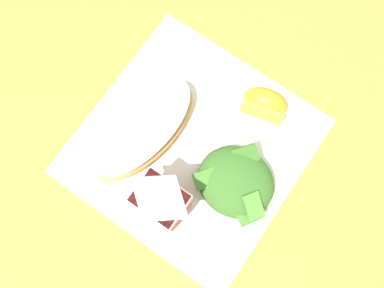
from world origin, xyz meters
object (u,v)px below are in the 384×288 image
object	(u,v)px
white_plate	(192,147)
cheesy_pizza_bread	(143,129)
milk_carton	(161,201)
green_salad_pile	(236,182)
orange_wedge_front	(265,103)

from	to	relation	value
white_plate	cheesy_pizza_bread	distance (m)	0.07
white_plate	milk_carton	distance (m)	0.11
green_salad_pile	milk_carton	xyz separation A→B (m)	(0.06, 0.07, 0.04)
green_salad_pile	milk_carton	size ratio (longest dim) A/B	0.94
cheesy_pizza_bread	white_plate	bearing A→B (deg)	-160.74
cheesy_pizza_bread	green_salad_pile	bearing A→B (deg)	-175.48
cheesy_pizza_bread	orange_wedge_front	bearing A→B (deg)	-132.79
cheesy_pizza_bread	orange_wedge_front	size ratio (longest dim) A/B	2.68
green_salad_pile	milk_carton	world-z (taller)	milk_carton
cheesy_pizza_bread	green_salad_pile	world-z (taller)	green_salad_pile
white_plate	cheesy_pizza_bread	xyz separation A→B (m)	(0.06, 0.02, 0.03)
milk_carton	cheesy_pizza_bread	bearing A→B (deg)	-39.07
milk_carton	orange_wedge_front	size ratio (longest dim) A/B	1.65
orange_wedge_front	milk_carton	bearing A→B (deg)	79.87
white_plate	cheesy_pizza_bread	world-z (taller)	cheesy_pizza_bread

